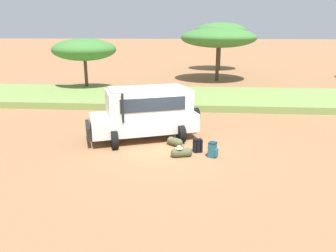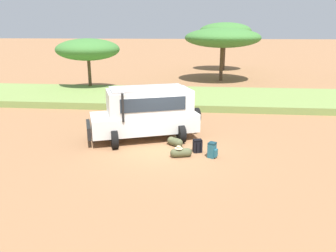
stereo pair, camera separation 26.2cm
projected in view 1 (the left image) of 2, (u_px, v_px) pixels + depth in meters
name	position (u px, v px, depth m)	size (l,w,h in m)	color
ground_plane	(166.00, 149.00, 14.30)	(320.00, 320.00, 0.00)	#936642
grass_bank	(178.00, 97.00, 23.87)	(120.00, 7.00, 0.44)	olive
safari_vehicle	(146.00, 112.00, 15.26)	(5.42, 3.74, 2.44)	silver
backpack_beside_front_wheel	(213.00, 150.00, 13.28)	(0.44, 0.41, 0.64)	#235B6B
backpack_cluster_center	(198.00, 146.00, 13.85)	(0.43, 0.42, 0.57)	black
duffel_bag_low_black_case	(182.00, 152.00, 13.35)	(0.89, 0.49, 0.46)	#4C5133
duffel_bag_soft_canvas	(175.00, 142.00, 14.61)	(0.72, 0.64, 0.47)	#4C5133
acacia_tree_far_left	(84.00, 50.00, 26.43)	(5.13, 5.13, 4.29)	brown
acacia_tree_left_mid	(218.00, 38.00, 31.93)	(7.36, 7.49, 5.13)	brown
acacia_tree_centre_back	(221.00, 31.00, 40.29)	(6.31, 6.01, 5.78)	brown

